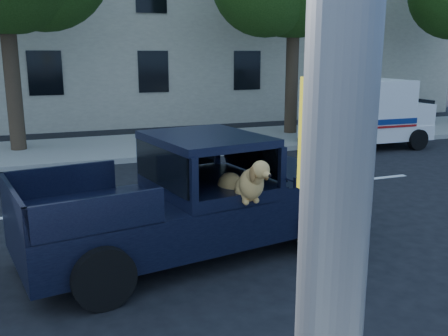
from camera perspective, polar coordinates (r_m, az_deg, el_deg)
The scene contains 6 objects.
ground at distance 7.56m, azimuth 8.83°, elevation -9.79°, with size 120.00×120.00×0.00m, color black.
far_sidewalk at distance 15.88m, azimuth -7.82°, elevation 2.60°, with size 60.00×4.00×0.15m, color gray.
lane_stripes at distance 11.30m, azimuth 9.12°, elevation -2.05°, with size 21.60×0.14×0.01m, color silver, non-canonical shape.
building_main at distance 23.50m, azimuth -5.05°, elevation 16.83°, with size 26.00×6.00×9.00m, color beige.
pickup_truck at distance 7.34m, azimuth -4.14°, elevation -5.42°, with size 5.16×2.82×1.76m.
mail_truck at distance 16.15m, azimuth 15.67°, elevation 5.45°, with size 3.88×2.02×2.11m.
Camera 1 is at (-3.54, -6.02, 2.91)m, focal length 40.00 mm.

